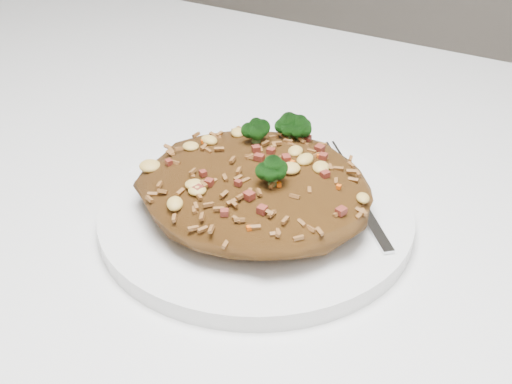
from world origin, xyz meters
TOP-DOWN VIEW (x-y plane):
  - dining_table at (0.00, 0.00)m, footprint 1.20×0.80m
  - plate at (0.02, -0.02)m, footprint 0.24×0.24m
  - fried_rice at (0.02, -0.02)m, footprint 0.18×0.17m
  - fork at (0.08, 0.03)m, footprint 0.12×0.13m

SIDE VIEW (x-z plane):
  - dining_table at x=0.00m, z-range 0.28..1.03m
  - plate at x=0.02m, z-range 0.75..0.76m
  - fork at x=0.08m, z-range 0.76..0.77m
  - fried_rice at x=0.02m, z-range 0.76..0.82m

